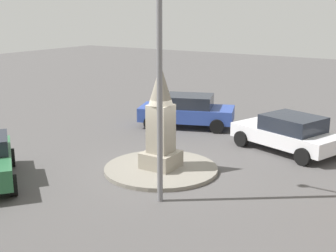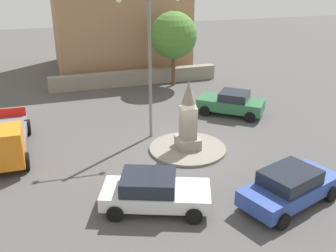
{
  "view_description": "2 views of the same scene",
  "coord_description": "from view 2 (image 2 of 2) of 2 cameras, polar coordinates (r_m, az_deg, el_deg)",
  "views": [
    {
      "loc": [
        -8.33,
        12.34,
        5.41
      ],
      "look_at": [
        0.32,
        -0.94,
        1.34
      ],
      "focal_mm": 49.05,
      "sensor_mm": 36.0,
      "label": 1
    },
    {
      "loc": [
        -6.01,
        -17.71,
        9.26
      ],
      "look_at": [
        -0.81,
        0.82,
        1.07
      ],
      "focal_mm": 43.64,
      "sensor_mm": 36.0,
      "label": 2
    }
  ],
  "objects": [
    {
      "name": "truck_orange_passing",
      "position": [
        20.88,
        -22.2,
        -2.13
      ],
      "size": [
        2.45,
        5.85,
        2.1
      ],
      "color": "orange",
      "rests_on": "ground"
    },
    {
      "name": "corner_building",
      "position": [
        35.92,
        -6.99,
        14.97
      ],
      "size": [
        10.76,
        8.8,
        8.62
      ],
      "primitive_type": "cube",
      "rotation": [
        0.0,
        0.0,
        3.17
      ],
      "color": "#A87A56",
      "rests_on": "ground"
    },
    {
      "name": "tree_near_wall",
      "position": [
        30.22,
        0.78,
        12.53
      ],
      "size": [
        3.41,
        3.41,
        5.46
      ],
      "color": "brown",
      "rests_on": "ground"
    },
    {
      "name": "ground_plane",
      "position": [
        20.87,
        2.75,
        -3.32
      ],
      "size": [
        80.0,
        80.0,
        0.0
      ],
      "primitive_type": "plane",
      "color": "#4F4C4C"
    },
    {
      "name": "car_green_far_side",
      "position": [
        25.42,
        8.84,
        3.21
      ],
      "size": [
        4.19,
        3.78,
        1.47
      ],
      "color": "#2D6B42",
      "rests_on": "ground"
    },
    {
      "name": "car_white_waiting",
      "position": [
        15.99,
        -1.99,
        -9.09
      ],
      "size": [
        4.56,
        3.09,
        1.46
      ],
      "color": "silver",
      "rests_on": "ground"
    },
    {
      "name": "car_blue_near_island",
      "position": [
        16.91,
        16.67,
        -8.11
      ],
      "size": [
        4.7,
        3.25,
        1.51
      ],
      "color": "#2D479E",
      "rests_on": "ground"
    },
    {
      "name": "monument",
      "position": [
        20.16,
        2.84,
        1.12
      ],
      "size": [
        1.12,
        1.12,
        3.54
      ],
      "color": "gray",
      "rests_on": "traffic_island"
    },
    {
      "name": "streetlamp",
      "position": [
        20.89,
        -2.58,
        10.27
      ],
      "size": [
        3.18,
        0.28,
        7.63
      ],
      "color": "slate",
      "rests_on": "ground"
    },
    {
      "name": "stone_boundary_wall",
      "position": [
        31.19,
        -4.64,
        6.74
      ],
      "size": [
        12.76,
        1.09,
        1.08
      ],
      "primitive_type": "cube",
      "rotation": [
        0.0,
        0.0,
        3.17
      ],
      "color": "gray",
      "rests_on": "ground"
    },
    {
      "name": "traffic_island",
      "position": [
        20.84,
        2.75,
        -3.15
      ],
      "size": [
        3.9,
        3.9,
        0.13
      ],
      "primitive_type": "cylinder",
      "color": "gray",
      "rests_on": "ground"
    }
  ]
}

